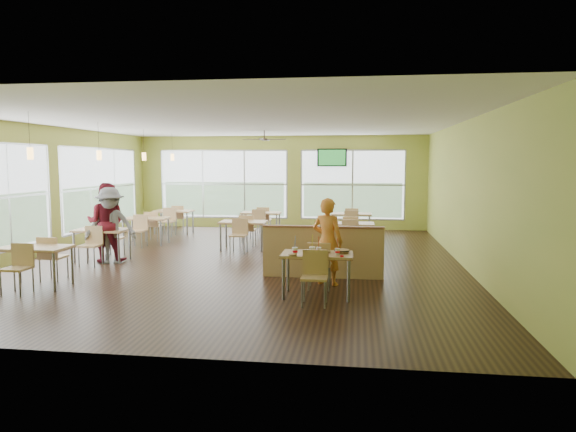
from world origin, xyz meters
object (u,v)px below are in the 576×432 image
at_px(food_basket, 342,251).
at_px(man_plaid, 327,241).
at_px(main_table, 317,260).
at_px(half_wall_divider, 323,252).

bearing_deg(food_basket, man_plaid, 109.79).
height_order(main_table, half_wall_divider, half_wall_divider).
height_order(main_table, food_basket, main_table).
relative_size(half_wall_divider, man_plaid, 1.46).
distance_m(main_table, half_wall_divider, 1.45).
bearing_deg(half_wall_divider, man_plaid, -77.69).
distance_m(main_table, food_basket, 0.45).
relative_size(main_table, half_wall_divider, 0.63).
xyz_separation_m(main_table, food_basket, (0.42, 0.06, 0.15)).
bearing_deg(main_table, man_plaid, 82.07).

